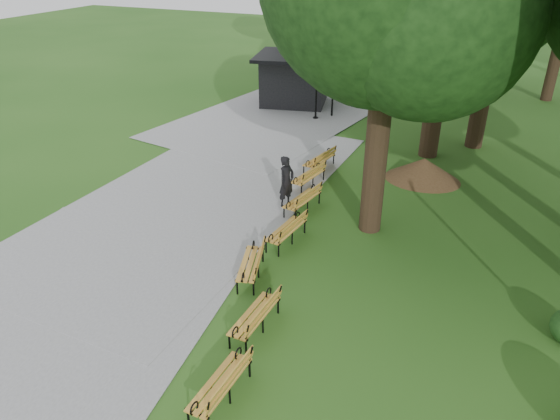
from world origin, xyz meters
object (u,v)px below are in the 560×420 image
at_px(person, 286,182).
at_px(bench_5, 308,176).
at_px(lamp_post, 317,73).
at_px(kiosk, 294,79).
at_px(bench_1, 255,316).
at_px(bench_4, 302,199).
at_px(bench_3, 286,230).
at_px(bench_6, 319,160).
at_px(bench_2, 250,264).
at_px(bench_0, 220,384).
at_px(dirt_mound, 423,169).

bearing_deg(person, bench_5, 12.32).
bearing_deg(lamp_post, person, -75.88).
xyz_separation_m(person, lamp_post, (-2.47, 9.82, 1.47)).
bearing_deg(kiosk, bench_1, -83.29).
height_order(bench_1, bench_4, same).
distance_m(person, bench_3, 2.53).
relative_size(kiosk, lamp_post, 1.34).
relative_size(person, kiosk, 0.42).
bearing_deg(bench_6, bench_5, 16.44).
relative_size(kiosk, bench_4, 2.38).
height_order(person, bench_2, person).
bearing_deg(bench_3, bench_1, 19.73).
relative_size(bench_0, bench_2, 1.00).
xyz_separation_m(lamp_post, bench_1, (4.32, -16.19, -1.97)).
distance_m(dirt_mound, bench_6, 4.12).
distance_m(kiosk, bench_6, 9.63).
bearing_deg(bench_1, dirt_mound, 171.22).
height_order(dirt_mound, bench_6, dirt_mound).
height_order(bench_0, bench_1, same).
bearing_deg(bench_5, person, 6.63).
xyz_separation_m(person, bench_3, (0.95, -2.29, -0.50)).
relative_size(bench_2, bench_4, 1.00).
distance_m(bench_1, bench_3, 4.17).
bearing_deg(person, bench_3, -141.29).
relative_size(dirt_mound, bench_4, 1.30).
relative_size(person, bench_2, 0.99).
height_order(bench_0, bench_5, same).
xyz_separation_m(bench_0, bench_2, (-1.38, 4.17, 0.00)).
relative_size(bench_1, bench_5, 1.00).
height_order(bench_0, bench_4, same).
height_order(person, bench_4, person).
relative_size(person, bench_4, 0.99).
bearing_deg(bench_2, bench_0, 1.84).
bearing_deg(bench_6, bench_2, 16.99).
bearing_deg(dirt_mound, bench_6, -170.14).
relative_size(bench_4, bench_6, 1.00).
xyz_separation_m(dirt_mound, bench_3, (-3.07, -6.52, -0.01)).
distance_m(lamp_post, bench_3, 12.74).
height_order(kiosk, bench_3, kiosk).
xyz_separation_m(bench_2, bench_3, (0.18, 2.12, 0.00)).
bearing_deg(person, dirt_mound, -27.41).
distance_m(kiosk, bench_1, 19.45).
xyz_separation_m(bench_0, bench_4, (-1.51, 8.47, 0.00)).
distance_m(lamp_post, bench_2, 14.73).
bearing_deg(kiosk, dirt_mound, -54.61).
distance_m(dirt_mound, bench_2, 9.23).
relative_size(lamp_post, bench_0, 1.78).
height_order(kiosk, bench_5, kiosk).
relative_size(lamp_post, bench_5, 1.78).
height_order(person, bench_1, person).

